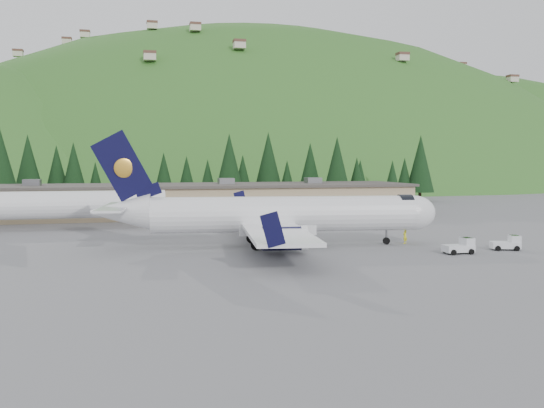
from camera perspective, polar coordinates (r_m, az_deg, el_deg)
The scene contains 9 objects.
ground at distance 63.33m, azimuth 1.29°, elevation -3.98°, with size 600.00×600.00×0.00m, color slate.
airliner at distance 62.83m, azimuth 0.34°, elevation -1.11°, with size 36.14×33.99×11.99m.
second_airliner at distance 83.22m, azimuth -19.67°, elevation -0.00°, with size 27.50×11.00×10.05m.
baggage_tug_a at distance 60.84m, azimuth 17.34°, elevation -3.84°, with size 2.91×1.82×1.52m.
baggage_tug_b at distance 64.87m, azimuth 21.30°, elevation -3.47°, with size 3.04×2.25×1.48m.
terminal_building at distance 99.41m, azimuth -7.19°, elevation 0.41°, with size 71.00×17.00×6.10m.
ramp_worker at distance 66.68m, azimuth 12.40°, elevation -2.93°, with size 0.62×0.41×1.70m, color yellow.
tree_line at distance 122.06m, azimuth -9.33°, elevation 3.21°, with size 111.66×16.91×13.81m.
hills at distance 291.60m, azimuth 0.83°, elevation -14.31°, with size 614.00×330.00×300.00m.
Camera 1 is at (-16.23, -60.58, 8.79)m, focal length 40.00 mm.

